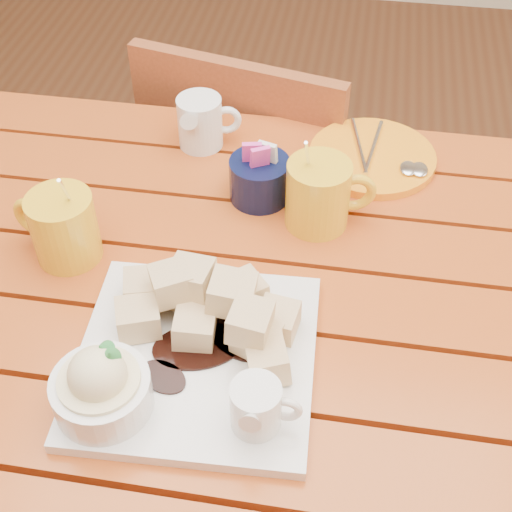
% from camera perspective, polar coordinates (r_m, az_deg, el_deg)
% --- Properties ---
extents(table, '(1.20, 0.79, 0.75)m').
position_cam_1_polar(table, '(1.00, -1.50, -6.85)').
color(table, '#AB4B16').
rests_on(table, ground).
extents(dessert_plate, '(0.28, 0.28, 0.11)m').
position_cam_1_polar(dessert_plate, '(0.81, -6.07, -7.66)').
color(dessert_plate, white).
rests_on(dessert_plate, table).
extents(coffee_mug_left, '(0.12, 0.09, 0.14)m').
position_cam_1_polar(coffee_mug_left, '(0.96, -15.24, 2.32)').
color(coffee_mug_left, gold).
rests_on(coffee_mug_left, table).
extents(coffee_mug_right, '(0.12, 0.09, 0.15)m').
position_cam_1_polar(coffee_mug_right, '(0.98, 5.14, 5.00)').
color(coffee_mug_right, gold).
rests_on(coffee_mug_right, table).
extents(cream_pitcher, '(0.10, 0.09, 0.08)m').
position_cam_1_polar(cream_pitcher, '(1.13, -4.40, 10.68)').
color(cream_pitcher, white).
rests_on(cream_pitcher, table).
extents(sugar_caddy, '(0.09, 0.09, 0.10)m').
position_cam_1_polar(sugar_caddy, '(1.03, 0.29, 6.24)').
color(sugar_caddy, '#0B1133').
rests_on(sugar_caddy, table).
extents(orange_saucer, '(0.20, 0.20, 0.02)m').
position_cam_1_polar(orange_saucer, '(1.13, 9.36, 7.82)').
color(orange_saucer, orange).
rests_on(orange_saucer, table).
extents(chair_far, '(0.47, 0.47, 0.83)m').
position_cam_1_polar(chair_far, '(1.50, 0.13, 4.80)').
color(chair_far, brown).
rests_on(chair_far, ground).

